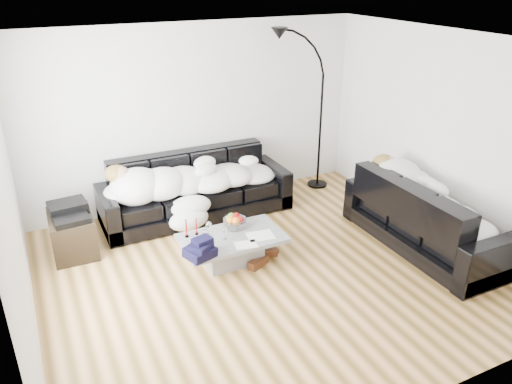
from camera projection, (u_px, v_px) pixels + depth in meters
name	position (u px, v px, depth m)	size (l,w,h in m)	color
ground	(267.00, 271.00, 5.84)	(5.00, 5.00, 0.00)	brown
wall_back	(197.00, 116.00, 7.15)	(5.00, 0.02, 2.60)	silver
wall_left	(12.00, 215.00, 4.31)	(0.02, 4.50, 2.60)	silver
wall_right	(444.00, 136.00, 6.30)	(0.02, 4.50, 2.60)	silver
ceiling	(270.00, 42.00, 4.77)	(5.00, 5.00, 0.00)	white
sofa_back	(196.00, 187.00, 7.00)	(2.64, 0.91, 0.86)	black
sofa_right	(427.00, 214.00, 6.21)	(2.20, 0.94, 0.89)	black
sleeper_back	(196.00, 174.00, 6.87)	(2.23, 0.77, 0.45)	white
sleeper_right	(430.00, 199.00, 6.12)	(1.88, 0.80, 0.46)	white
teal_cushion	(390.00, 176.00, 6.63)	(0.36, 0.30, 0.20)	#0B5234
coffee_table	(233.00, 249.00, 5.96)	(1.21, 0.71, 0.35)	#939699
fruit_bowl	(235.00, 220.00, 6.06)	(0.28, 0.28, 0.17)	white
wine_glass_a	(209.00, 229.00, 5.86)	(0.08, 0.08, 0.18)	white
wine_glass_b	(206.00, 236.00, 5.72)	(0.07, 0.07, 0.17)	white
wine_glass_c	(225.00, 234.00, 5.79)	(0.07, 0.07, 0.15)	white
candle_left	(186.00, 228.00, 5.82)	(0.04, 0.04, 0.23)	maroon
candle_right	(196.00, 227.00, 5.88)	(0.04, 0.04, 0.21)	maroon
newspaper_a	(260.00, 236.00, 5.89)	(0.31, 0.24, 0.01)	silver
newspaper_b	(246.00, 245.00, 5.70)	(0.25, 0.18, 0.01)	silver
navy_jacket	(199.00, 243.00, 5.43)	(0.33, 0.28, 0.17)	black
shoes	(262.00, 257.00, 6.02)	(0.49, 0.35, 0.11)	#472311
av_cabinet	(73.00, 234.00, 6.15)	(0.51, 0.74, 0.51)	black
stereo	(69.00, 210.00, 6.02)	(0.44, 0.34, 0.13)	black
floor_lamp	(321.00, 120.00, 7.69)	(0.80, 0.32, 2.20)	black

